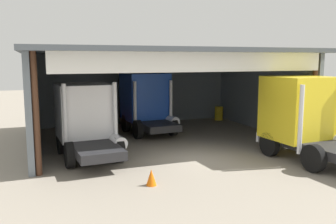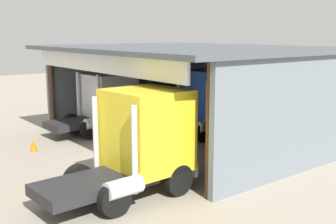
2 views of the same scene
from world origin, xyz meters
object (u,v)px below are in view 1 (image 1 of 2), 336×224
at_px(truck_yellow_yard_outside, 304,116).
at_px(oil_drum, 219,113).
at_px(traffic_cone, 151,177).
at_px(truck_blue_center_bay, 147,102).
at_px(tool_cart, 104,120).
at_px(truck_white_center_left_bay, 87,118).

xyz_separation_m(truck_yellow_yard_outside, oil_drum, (1.29, 9.93, -1.37)).
bearing_deg(traffic_cone, truck_yellow_yard_outside, 8.15).
distance_m(truck_blue_center_bay, traffic_cone, 9.13).
distance_m(truck_yellow_yard_outside, traffic_cone, 7.49).
relative_size(truck_blue_center_bay, truck_yellow_yard_outside, 0.86).
xyz_separation_m(tool_cart, traffic_cone, (-0.44, -11.05, -0.22)).
bearing_deg(tool_cart, truck_white_center_left_bay, -106.83).
height_order(truck_blue_center_bay, traffic_cone, truck_blue_center_bay).
bearing_deg(truck_yellow_yard_outside, truck_blue_center_bay, 119.06).
height_order(truck_blue_center_bay, tool_cart, truck_blue_center_bay).
relative_size(truck_white_center_left_bay, truck_blue_center_bay, 1.09).
relative_size(oil_drum, tool_cart, 0.95).
xyz_separation_m(truck_yellow_yard_outside, tool_cart, (-6.80, 10.01, -1.34)).
bearing_deg(truck_yellow_yard_outside, tool_cart, 121.28).
height_order(truck_blue_center_bay, truck_yellow_yard_outside, truck_yellow_yard_outside).
height_order(truck_white_center_left_bay, traffic_cone, truck_white_center_left_bay).
xyz_separation_m(truck_white_center_left_bay, traffic_cone, (1.49, -4.66, -1.40)).
relative_size(truck_yellow_yard_outside, tool_cart, 5.40).
bearing_deg(truck_white_center_left_bay, oil_drum, 28.67).
bearing_deg(oil_drum, truck_yellow_yard_outside, -97.42).
distance_m(tool_cart, traffic_cone, 11.06).
relative_size(truck_yellow_yard_outside, traffic_cone, 9.63).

